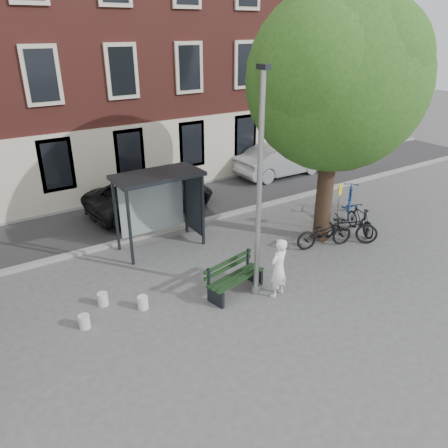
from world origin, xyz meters
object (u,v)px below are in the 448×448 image
bike_b (350,200)px  car_dark (151,195)px  bench (234,279)px  notice_sign (339,198)px  bike_c (346,226)px  bus_shelter (168,191)px  car_silver (282,160)px  lamppost (259,201)px  painter (278,268)px  bike_a (324,233)px  bike_d (360,220)px

bike_b → car_dark: size_ratio=0.39×
bench → notice_sign: size_ratio=1.05×
bench → bike_c: 5.10m
bus_shelter → notice_sign: bearing=-24.1°
car_dark → car_silver: bearing=-88.6°
bus_shelter → bike_c: bearing=-31.9°
car_dark → bench: bearing=170.3°
lamppost → painter: lamppost is taller
car_silver → bus_shelter: bearing=115.6°
bike_a → bike_d: (1.91, 0.10, -0.02)m
lamppost → car_dark: lamppost is taller
bike_c → car_dark: 7.66m
painter → bike_a: (3.22, 1.43, -0.34)m
car_silver → notice_sign: notice_sign is taller
notice_sign → bike_b: bearing=6.2°
lamppost → bike_d: lamppost is taller
painter → bike_d: 5.37m
bike_c → car_dark: car_dark is taller
bike_d → bike_c: bearing=27.5°
bench → bike_d: size_ratio=1.14×
car_dark → bike_a: bearing=-154.6°
car_dark → lamppost: bearing=174.7°
lamppost → notice_sign: bearing=18.4°
bike_a → car_silver: size_ratio=0.42×
bike_d → notice_sign: bearing=-25.0°
bike_a → bike_d: bearing=-71.5°
lamppost → bike_c: lamppost is taller
lamppost → car_silver: size_ratio=1.27×
bike_d → car_silver: bearing=-89.7°
car_silver → notice_sign: (-2.65, -6.28, 0.53)m
bike_c → car_dark: (-4.49, 6.20, 0.16)m
lamppost → bus_shelter: bearing=98.4°
bike_a → car_silver: (3.94, 6.93, 0.26)m
bike_d → bus_shelter: bearing=-9.4°
notice_sign → bike_a: bearing=-174.4°
bike_c → bike_d: bearing=-32.4°
painter → bike_b: size_ratio=0.85×
bike_b → bike_d: bearing=105.4°
lamppost → bike_b: bearing=20.7°
painter → bench: 1.28m
bus_shelter → bike_d: bus_shelter is taller
bike_c → bike_b: bearing=-4.0°
bus_shelter → bike_b: (7.09, -1.65, -1.30)m
lamppost → bike_c: bearing=11.1°
painter → car_silver: (7.16, 8.36, -0.08)m
bike_d → car_dark: (-5.48, 6.01, 0.22)m
bus_shelter → painter: size_ratio=1.64×
bus_shelter → notice_sign: (5.52, -2.47, -0.60)m
bike_d → lamppost: bearing=27.8°
painter → bike_d: (5.13, 1.53, -0.36)m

